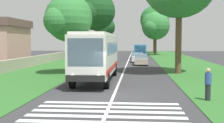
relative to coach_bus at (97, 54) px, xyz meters
The scene contains 17 objects.
ground 6.95m from the coach_bus, 164.19° to the right, with size 160.00×160.00×0.00m, color #333335.
grass_verge_left 10.96m from the coach_bus, 36.53° to the left, with size 120.00×8.00×0.04m, color #2D6628.
grass_verge_right 13.39m from the coach_bus, 49.17° to the right, with size 120.00×8.00×0.04m, color #2D6628.
centre_line 9.08m from the coach_bus, 11.77° to the right, with size 110.00×0.16×0.01m, color silver.
coach_bus is the anchor object (origin of this frame).
zebra_crossing 10.71m from the coach_bus, behind, with size 4.05×6.80×0.01m.
trailing_car_0 16.78m from the coach_bus, 12.86° to the right, with size 4.30×1.78×1.43m.
trailing_car_1 21.95m from the coach_bus, ahead, with size 4.30×1.78×1.43m.
trailing_minibus_0 31.23m from the coach_bus, ahead, with size 6.00×2.14×2.53m.
roadside_tree_left_0 27.72m from the coach_bus, ahead, with size 7.79×6.52×11.42m.
roadside_tree_left_1 47.33m from the coach_bus, ahead, with size 5.68×4.71×8.75m.
roadside_tree_left_2 6.55m from the coach_bus, 35.82° to the left, with size 5.52×4.51×7.54m.
roadside_tree_right_0 45.87m from the coach_bus, ahead, with size 7.39×6.38×9.80m.
roadside_tree_right_2 56.46m from the coach_bus, ahead, with size 8.74×7.48×12.43m.
utility_pole 6.85m from the coach_bus, 33.90° to the left, with size 0.24×1.40×8.66m.
roadside_wall 16.86m from the coach_bus, 35.69° to the left, with size 70.00×0.40×1.21m, color #B2A893.
pedestrian 10.29m from the coach_bus, 138.09° to the right, with size 0.34×0.34×1.69m.
Camera 1 is at (-16.97, -1.28, 3.13)m, focal length 47.71 mm.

